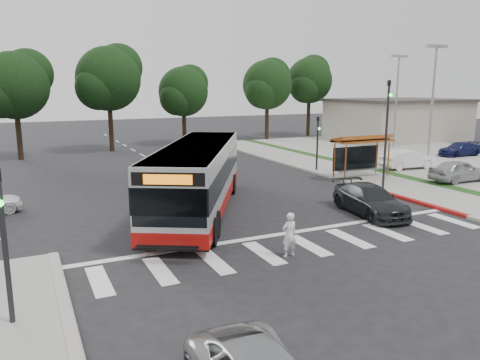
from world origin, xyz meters
TOP-DOWN VIEW (x-y plane):
  - ground at (0.00, 0.00)m, footprint 140.00×140.00m
  - sidewalk_east at (11.00, 8.00)m, footprint 4.00×40.00m
  - curb_east at (9.00, 8.00)m, footprint 0.30×40.00m
  - curb_east_red at (9.00, -2.00)m, footprint 0.32×6.00m
  - parking_lot at (23.00, 10.00)m, footprint 18.00×36.00m
  - commercial_building at (30.00, 22.00)m, footprint 14.00×10.00m
  - building_roof_cap at (30.00, 22.00)m, footprint 14.60×10.60m
  - crosswalk_ladder at (0.00, -5.00)m, footprint 18.00×2.60m
  - bus_shelter at (10.80, 5.10)m, footprint 4.20×1.60m
  - traffic_signal_sw at (-10.50, -7.01)m, footprint 0.18×0.37m
  - traffic_signal_ne_tall at (9.60, 1.49)m, footprint 0.18×0.37m
  - traffic_signal_ne_short at (9.60, 8.49)m, footprint 0.18×0.37m
  - lot_light_front at (18.00, 6.00)m, footprint 1.90×0.35m
  - lot_light_mid at (24.00, 16.00)m, footprint 1.90×0.35m
  - tree_ne_a at (16.08, 28.06)m, footprint 6.16×5.74m
  - tree_ne_b at (23.08, 30.06)m, footprint 6.16×5.74m
  - tree_north_a at (-1.92, 26.07)m, footprint 6.60×6.15m
  - tree_north_b at (6.07, 28.06)m, footprint 5.72×5.33m
  - tree_north_c at (-9.92, 24.06)m, footprint 6.16×5.74m
  - transit_bus at (-2.18, 1.57)m, footprint 8.82×12.75m
  - pedestrian at (-1.33, -5.70)m, footprint 0.63×0.43m
  - dark_sedan at (5.26, -2.38)m, footprint 2.67×5.13m
  - parked_car_0 at (15.50, 1.09)m, footprint 4.16×1.73m
  - parked_car_1 at (16.07, 6.10)m, footprint 4.37×1.81m
  - parked_car_3 at (25.11, 9.08)m, footprint 4.15×1.82m

SIDE VIEW (x-z plane):
  - ground at x=0.00m, z-range 0.00..0.00m
  - crosswalk_ladder at x=0.00m, z-range 0.00..0.01m
  - parking_lot at x=23.00m, z-range 0.00..0.10m
  - sidewalk_east at x=11.00m, z-range 0.00..0.12m
  - curb_east at x=9.00m, z-range 0.00..0.15m
  - curb_east_red at x=9.00m, z-range 0.00..0.15m
  - parked_car_3 at x=25.11m, z-range 0.10..1.29m
  - dark_sedan at x=5.26m, z-range 0.00..1.42m
  - parked_car_1 at x=16.07m, z-range 0.10..1.50m
  - parked_car_0 at x=15.50m, z-range 0.10..1.51m
  - pedestrian at x=-1.33m, z-range 0.00..1.67m
  - transit_bus at x=-2.18m, z-range 0.00..3.37m
  - commercial_building at x=30.00m, z-range 0.00..4.40m
  - bus_shelter at x=10.80m, z-range 0.92..3.78m
  - traffic_signal_ne_short at x=9.60m, z-range 0.48..4.48m
  - traffic_signal_sw at x=-10.50m, z-range 0.49..4.69m
  - traffic_signal_ne_tall at x=9.60m, z-range 0.63..7.13m
  - building_roof_cap at x=30.00m, z-range 4.40..4.70m
  - tree_north_b at x=6.07m, z-range 1.45..9.88m
  - lot_light_front at x=18.00m, z-range 1.40..10.41m
  - lot_light_mid at x=24.00m, z-range 1.40..10.41m
  - tree_north_c at x=-9.92m, z-range 1.64..10.94m
  - tree_ne_a at x=16.08m, z-range 1.74..11.04m
  - tree_ne_b at x=23.08m, z-range 1.91..11.93m
  - tree_north_a at x=-1.92m, z-range 1.84..12.01m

